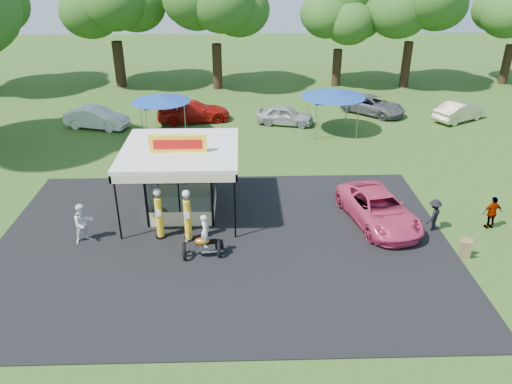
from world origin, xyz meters
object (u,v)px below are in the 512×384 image
gas_station_kiosk (182,179)px  tent_west (161,98)px  tent_east (333,93)px  bg_car_d (373,105)px  spectator_east_b (492,213)px  gas_pump_left (159,215)px  pink_sedan (378,209)px  spectator_west (83,223)px  kiosk_car (188,184)px  gas_pump_right (188,217)px  motorcycle (204,240)px  bg_car_b (193,111)px  bg_car_a (97,118)px  bg_car_e (460,111)px  spectator_east_a (434,215)px  bg_car_c (285,115)px  a_frame_sign (465,249)px

gas_station_kiosk → tent_west: size_ratio=1.36×
tent_east → bg_car_d: bearing=46.2°
spectator_east_b → gas_station_kiosk: bearing=-15.4°
gas_pump_left → pink_sedan: (10.06, 1.04, -0.44)m
spectator_west → bg_car_d: 24.97m
gas_station_kiosk → kiosk_car: 2.56m
gas_pump_right → tent_west: bearing=102.1°
kiosk_car → gas_pump_right: bearing=-174.5°
motorcycle → tent_west: (-3.81, 15.44, 1.72)m
spectator_east_b → bg_car_b: bearing=-54.4°
spectator_east_b → tent_east: 14.52m
bg_car_a → bg_car_e: 26.59m
kiosk_car → gas_pump_left: bearing=170.1°
gas_station_kiosk → bg_car_b: 14.13m
pink_sedan → bg_car_d: (3.83, 16.87, -0.05)m
spectator_east_b → bg_car_e: bearing=-114.4°
kiosk_car → tent_west: size_ratio=0.71×
gas_pump_left → kiosk_car: gas_pump_left is taller
spectator_east_a → kiosk_car: bearing=-64.2°
bg_car_a → bg_car_b: 6.89m
spectator_west → gas_station_kiosk: bearing=-4.1°
bg_car_c → bg_car_e: (13.07, 0.49, 0.02)m
spectator_west → bg_car_a: spectator_west is taller
spectator_east_a → bg_car_c: spectator_east_a is taller
bg_car_b → bg_car_e: 19.82m
a_frame_sign → bg_car_b: (-12.89, 18.49, 0.34)m
spectator_west → bg_car_e: (23.23, 16.26, -0.20)m
bg_car_c → bg_car_d: (7.02, 2.34, -0.00)m
bg_car_c → tent_east: tent_east is taller
bg_car_d → spectator_east_a: bearing=-141.9°
spectator_east_a → bg_car_d: spectator_east_a is taller
gas_pump_left → spectator_east_a: bearing=1.5°
bg_car_b → motorcycle: bearing=175.0°
bg_car_b → tent_east: (9.84, -2.68, 1.99)m
bg_car_d → gas_pump_right: bearing=-171.9°
bg_car_b → gas_station_kiosk: bearing=171.6°
gas_pump_left → bg_car_c: size_ratio=0.60×
spectator_west → spectator_east_a: 15.73m
bg_car_c → tent_west: bearing=114.8°
pink_sedan → tent_west: size_ratio=1.34×
gas_station_kiosk → bg_car_c: gas_station_kiosk is taller
spectator_east_a → pink_sedan: bearing=-60.8°
gas_pump_left → bg_car_a: gas_pump_left is taller
gas_pump_right → kiosk_car: gas_pump_right is taller
bg_car_c → spectator_east_a: bearing=-146.4°
bg_car_d → bg_car_e: bg_car_e is taller
spectator_east_a → bg_car_e: bearing=-159.4°
tent_west → tent_east: size_ratio=0.91×
spectator_east_b → a_frame_sign: bearing=40.4°
spectator_east_b → bg_car_a: 26.36m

